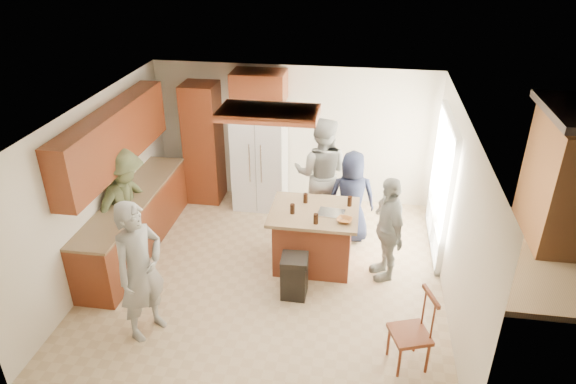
% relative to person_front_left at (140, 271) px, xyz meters
% --- Properties ---
extents(room_shell, '(8.00, 5.20, 5.00)m').
position_rel_person_front_left_xyz_m(room_shell, '(5.66, 3.02, -0.06)').
color(room_shell, tan).
rests_on(room_shell, ground).
extents(person_front_left, '(0.74, 0.82, 1.85)m').
position_rel_person_front_left_xyz_m(person_front_left, '(0.00, 0.00, 0.00)').
color(person_front_left, gray).
rests_on(person_front_left, ground).
extents(person_behind_left, '(0.97, 0.64, 1.93)m').
position_rel_person_front_left_xyz_m(person_behind_left, '(1.89, 2.94, 0.04)').
color(person_behind_left, gray).
rests_on(person_behind_left, ground).
extents(person_behind_right, '(0.80, 0.57, 1.53)m').
position_rel_person_front_left_xyz_m(person_behind_right, '(2.41, 2.56, -0.16)').
color(person_behind_right, black).
rests_on(person_behind_right, ground).
extents(person_side_right, '(0.74, 1.03, 1.59)m').
position_rel_person_front_left_xyz_m(person_side_right, '(2.96, 1.65, -0.13)').
color(person_side_right, gray).
rests_on(person_side_right, ground).
extents(person_counter, '(0.90, 1.25, 1.76)m').
position_rel_person_front_left_xyz_m(person_counter, '(-0.91, 1.59, -0.04)').
color(person_counter, '#3C4226').
rests_on(person_counter, ground).
extents(left_cabinetry, '(0.64, 3.00, 2.30)m').
position_rel_person_front_left_xyz_m(left_cabinetry, '(-0.95, 1.78, 0.03)').
color(left_cabinetry, maroon).
rests_on(left_cabinetry, ground).
extents(back_wall_units, '(1.80, 0.60, 2.45)m').
position_rel_person_front_left_xyz_m(back_wall_units, '(-0.04, 3.58, 0.45)').
color(back_wall_units, maroon).
rests_on(back_wall_units, ground).
extents(refrigerator, '(0.90, 0.76, 1.80)m').
position_rel_person_front_left_xyz_m(refrigerator, '(0.74, 3.50, -0.02)').
color(refrigerator, white).
rests_on(refrigerator, ground).
extents(kitchen_island, '(1.28, 1.03, 0.93)m').
position_rel_person_front_left_xyz_m(kitchen_island, '(1.90, 1.76, -0.45)').
color(kitchen_island, '#AD4C2C').
rests_on(kitchen_island, ground).
extents(island_items, '(0.91, 0.65, 0.15)m').
position_rel_person_front_left_xyz_m(island_items, '(2.13, 1.66, 0.05)').
color(island_items, silver).
rests_on(island_items, kitchen_island).
extents(trash_bin, '(0.38, 0.38, 0.63)m').
position_rel_person_front_left_xyz_m(trash_bin, '(1.73, 0.98, -0.61)').
color(trash_bin, black).
rests_on(trash_bin, ground).
extents(spindle_chair, '(0.54, 0.54, 0.99)m').
position_rel_person_front_left_xyz_m(spindle_chair, '(3.23, -0.06, -0.47)').
color(spindle_chair, maroon).
rests_on(spindle_chair, ground).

